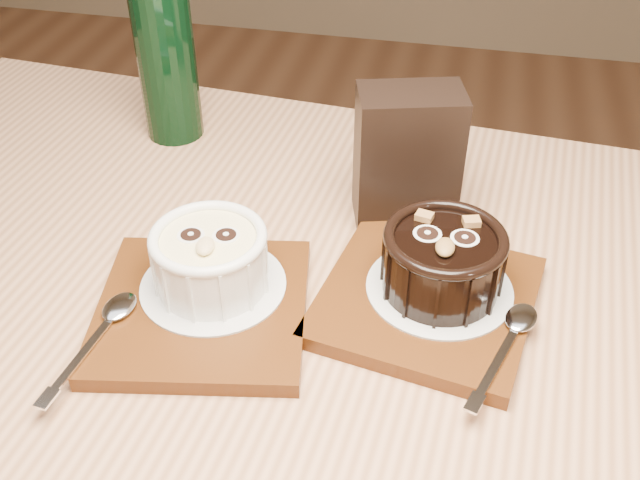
% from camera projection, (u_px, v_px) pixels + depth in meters
% --- Properties ---
extents(table, '(1.26, 0.90, 0.75)m').
position_uv_depth(table, '(317.00, 405.00, 0.69)').
color(table, '#9F6A45').
rests_on(table, ground).
extents(tray_left, '(0.21, 0.21, 0.01)m').
position_uv_depth(tray_left, '(202.00, 309.00, 0.65)').
color(tray_left, '#552A0E').
rests_on(tray_left, table).
extents(doily_left, '(0.13, 0.13, 0.00)m').
position_uv_depth(doily_left, '(213.00, 285.00, 0.67)').
color(doily_left, silver).
rests_on(doily_left, tray_left).
extents(ramekin_white, '(0.10, 0.10, 0.06)m').
position_uv_depth(ramekin_white, '(210.00, 257.00, 0.65)').
color(ramekin_white, white).
rests_on(ramekin_white, doily_left).
extents(spoon_left, '(0.04, 0.14, 0.01)m').
position_uv_depth(spoon_left, '(97.00, 334.00, 0.61)').
color(spoon_left, white).
rests_on(spoon_left, tray_left).
extents(tray_right, '(0.21, 0.21, 0.01)m').
position_uv_depth(tray_right, '(426.00, 301.00, 0.66)').
color(tray_right, '#552A0E').
rests_on(tray_right, table).
extents(doily_right, '(0.13, 0.13, 0.00)m').
position_uv_depth(doily_right, '(439.00, 288.00, 0.66)').
color(doily_right, silver).
rests_on(doily_right, tray_right).
extents(ramekin_dark, '(0.11, 0.11, 0.06)m').
position_uv_depth(ramekin_dark, '(443.00, 259.00, 0.64)').
color(ramekin_dark, black).
rests_on(ramekin_dark, doily_right).
extents(spoon_right, '(0.07, 0.14, 0.01)m').
position_uv_depth(spoon_right, '(507.00, 343.00, 0.61)').
color(spoon_right, white).
rests_on(spoon_right, tray_right).
extents(condiment_stand, '(0.11, 0.08, 0.14)m').
position_uv_depth(condiment_stand, '(407.00, 157.00, 0.73)').
color(condiment_stand, black).
rests_on(condiment_stand, table).
extents(green_bottle, '(0.07, 0.07, 0.25)m').
position_uv_depth(green_bottle, '(166.00, 58.00, 0.85)').
color(green_bottle, black).
rests_on(green_bottle, table).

